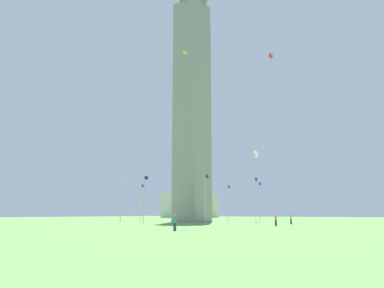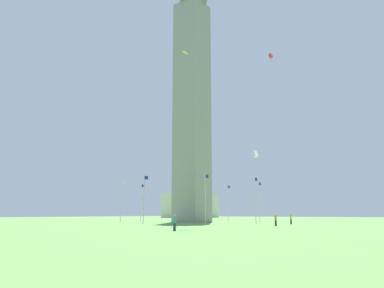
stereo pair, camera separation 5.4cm
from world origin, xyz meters
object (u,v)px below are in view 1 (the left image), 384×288
at_px(flagpole_n, 228,201).
at_px(flagpole_s, 144,197).
at_px(distant_building, 191,206).
at_px(kite_red_box, 271,56).
at_px(obelisk_monument, 192,94).
at_px(flagpole_e, 141,201).
at_px(picnic_blanket_near_first_person, 184,230).
at_px(flagpole_se, 121,199).
at_px(kite_white_box, 255,154).
at_px(person_teal_shirt, 175,223).
at_px(kite_yellow_diamond, 185,53).
at_px(person_orange_shirt, 276,220).
at_px(flagpole_sw, 205,196).
at_px(flagpole_ne, 183,201).
at_px(person_yellow_shirt, 291,219).
at_px(flagpole_nw, 259,200).
at_px(flagpole_w, 255,198).

distance_m(flagpole_n, flagpole_s, 29.67).
relative_size(flagpole_s, distant_building, 0.36).
bearing_deg(kite_red_box, obelisk_monument, 66.69).
xyz_separation_m(flagpole_e, picnic_blanket_near_first_person, (-32.04, -37.02, -4.73)).
bearing_deg(obelisk_monument, flagpole_se, 134.85).
distance_m(flagpole_n, kite_white_box, 22.43).
bearing_deg(person_teal_shirt, kite_yellow_diamond, 4.94).
relative_size(person_orange_shirt, kite_white_box, 0.65).
relative_size(flagpole_e, flagpole_se, 1.00).
bearing_deg(flagpole_sw, flagpole_s, 112.50).
height_order(obelisk_monument, flagpole_s, obelisk_monument).
bearing_deg(person_teal_shirt, kite_red_box, -32.68).
bearing_deg(obelisk_monument, flagpole_ne, 44.85).
xyz_separation_m(flagpole_se, picnic_blanket_near_first_person, (-21.55, -32.68, -4.73)).
xyz_separation_m(person_yellow_shirt, kite_red_box, (-7.15, -0.67, 26.63)).
distance_m(flagpole_sw, flagpole_nw, 20.98).
relative_size(kite_red_box, picnic_blanket_near_first_person, 0.91).
height_order(obelisk_monument, person_orange_shirt, obelisk_monument).
relative_size(flagpole_sw, person_teal_shirt, 5.44).
xyz_separation_m(obelisk_monument, kite_white_box, (0.36, -14.88, -14.96)).
bearing_deg(flagpole_w, person_teal_shirt, -167.30).
bearing_deg(flagpole_ne, person_teal_shirt, -143.41).
relative_size(obelisk_monument, flagpole_se, 6.47).
xyz_separation_m(flagpole_s, kite_white_box, (15.14, -14.88, 8.40)).
distance_m(obelisk_monument, person_orange_shirt, 38.89).
xyz_separation_m(obelisk_monument, distant_building, (65.97, 48.78, -23.07)).
xyz_separation_m(flagpole_nw, person_teal_shirt, (-44.42, -11.99, -3.95)).
distance_m(flagpole_nw, person_teal_shirt, 46.18).
height_order(flagpole_w, flagpole_nw, same).
distance_m(flagpole_ne, kite_red_box, 45.82).
distance_m(flagpole_s, person_orange_shirt, 24.89).
bearing_deg(flagpole_s, flagpole_n, -0.00).
height_order(person_teal_shirt, person_yellow_shirt, person_yellow_shirt).
bearing_deg(flagpole_e, flagpole_se, -157.50).
xyz_separation_m(flagpole_n, flagpole_nw, (-4.35, -10.49, 0.00)).
bearing_deg(person_yellow_shirt, flagpole_nw, -45.49).
height_order(flagpole_se, kite_red_box, kite_red_box).
height_order(flagpole_ne, flagpole_e, same).
bearing_deg(kite_white_box, flagpole_w, 171.67).
height_order(flagpole_ne, picnic_blanket_near_first_person, flagpole_ne).
xyz_separation_m(flagpole_se, kite_yellow_diamond, (-1.04, -17.22, 27.20)).
height_order(flagpole_sw, person_teal_shirt, flagpole_sw).
bearing_deg(flagpole_nw, person_orange_shirt, -149.24).
height_order(flagpole_n, flagpole_s, same).
bearing_deg(flagpole_n, flagpole_sw, -157.50).
relative_size(flagpole_e, person_orange_shirt, 5.03).
bearing_deg(flagpole_ne, flagpole_n, -67.50).
xyz_separation_m(flagpole_s, person_teal_shirt, (-19.09, -22.48, -3.95)).
relative_size(person_teal_shirt, kite_yellow_diamond, 0.93).
relative_size(flagpole_ne, picnic_blanket_near_first_person, 4.82).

